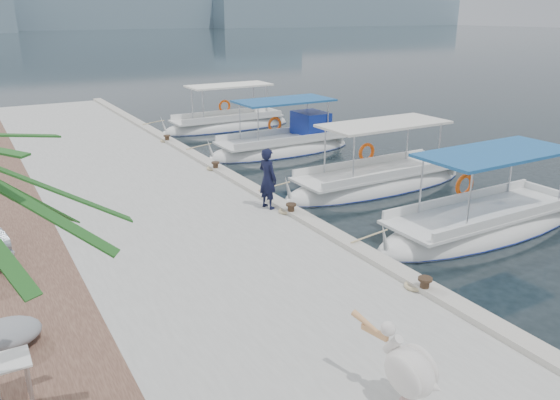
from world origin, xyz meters
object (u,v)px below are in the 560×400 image
object	(u,v)px
fishing_caique_c	(377,184)
fishing_caique_d	(283,147)
fishing_caique_e	(227,126)
pelican	(408,368)
fishing_caique_b	(482,227)
fisherman	(268,178)

from	to	relation	value
fishing_caique_c	fishing_caique_d	xyz separation A→B (m)	(-0.18, 6.00, 0.07)
fishing_caique_e	pelican	bearing A→B (deg)	-108.56
fishing_caique_b	fishing_caique_c	distance (m)	4.52
fisherman	fishing_caique_b	bearing A→B (deg)	-138.54
fishing_caique_e	pelican	xyz separation A→B (m)	(-7.01, -20.88, 0.97)
fishing_caique_c	pelican	distance (m)	11.67
fishing_caique_c	fishing_caique_d	distance (m)	6.00
fishing_caique_c	fishing_caique_d	size ratio (longest dim) A/B	1.09
fishing_caique_c	pelican	world-z (taller)	fishing_caique_c
fishing_caique_c	fisherman	bearing A→B (deg)	-167.24
fishing_caique_c	pelican	bearing A→B (deg)	-127.99
fishing_caique_d	fisherman	world-z (taller)	fishing_caique_d
fishing_caique_c	fishing_caique_e	xyz separation A→B (m)	(-0.15, 11.72, 0.00)
fishing_caique_d	pelican	xyz separation A→B (m)	(-6.98, -15.17, 0.90)
fishing_caique_b	pelican	distance (m)	8.56
fishing_caique_b	fishing_caique_d	size ratio (longest dim) A/B	1.08
fishing_caique_d	fishing_caique_b	bearing A→B (deg)	-89.20
fishing_caique_c	fisherman	xyz separation A→B (m)	(-4.87, -1.10, 1.23)
fishing_caique_d	fisherman	distance (m)	8.59
fishing_caique_d	pelican	world-z (taller)	fishing_caique_d
fishing_caique_b	fishing_caique_d	bearing A→B (deg)	90.80
fishing_caique_e	fisherman	size ratio (longest dim) A/B	4.13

